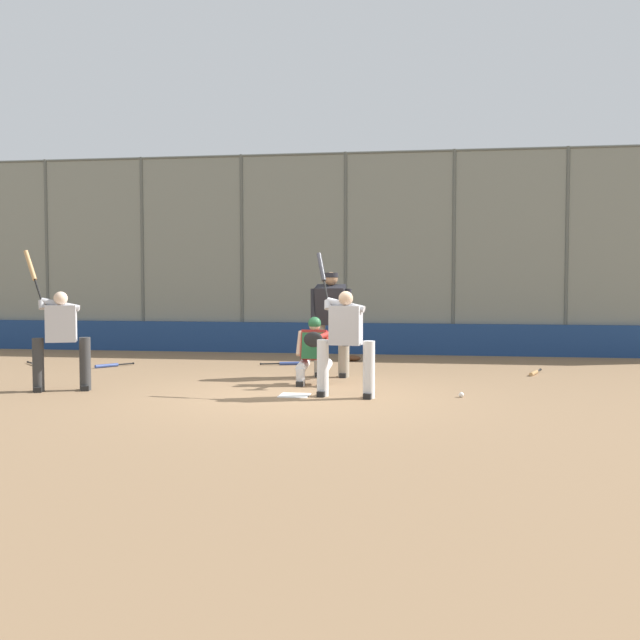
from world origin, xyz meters
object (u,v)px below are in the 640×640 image
object	(u,v)px
batter_on_deck	(61,337)
fielding_glove_on_dirt	(352,358)
catcher_behind_plate	(314,350)
spare_bat_by_padding	(289,363)
spare_bat_near_backstop	(535,373)
spare_bat_first_base_side	(110,365)
umpire_home	(331,321)
baseball_loose	(461,395)
batter_at_plate	(345,340)
spare_bat_third_base_side	(36,364)

from	to	relation	value
batter_on_deck	fielding_glove_on_dirt	distance (m)	6.22
catcher_behind_plate	spare_bat_by_padding	size ratio (longest dim) A/B	1.27
spare_bat_near_backstop	spare_bat_first_base_side	xyz separation A→B (m)	(7.95, 0.08, 0.00)
umpire_home	catcher_behind_plate	bearing A→B (deg)	84.29
spare_bat_by_padding	baseball_loose	distance (m)	4.83
spare_bat_near_backstop	spare_bat_first_base_side	bearing A→B (deg)	-70.28
batter_at_plate	catcher_behind_plate	distance (m)	1.35
batter_at_plate	spare_bat_by_padding	world-z (taller)	batter_at_plate
fielding_glove_on_dirt	spare_bat_third_base_side	bearing A→B (deg)	16.68
batter_at_plate	spare_bat_third_base_side	bearing A→B (deg)	-16.79
umpire_home	fielding_glove_on_dirt	xyz separation A→B (m)	(-0.09, -2.59, -0.92)
umpire_home	batter_on_deck	world-z (taller)	batter_on_deck
spare_bat_third_base_side	batter_on_deck	bearing A→B (deg)	-11.40
spare_bat_first_base_side	baseball_loose	distance (m)	7.11
batter_on_deck	spare_bat_third_base_side	distance (m)	3.72
umpire_home	batter_on_deck	bearing A→B (deg)	32.53
batter_on_deck	batter_at_plate	bearing A→B (deg)	158.95
spare_bat_third_base_side	baseball_loose	distance (m)	8.50
spare_bat_third_base_side	baseball_loose	bearing A→B (deg)	24.99
batter_at_plate	spare_bat_first_base_side	bearing A→B (deg)	-23.41
spare_bat_by_padding	spare_bat_third_base_side	bearing A→B (deg)	172.09
fielding_glove_on_dirt	baseball_loose	size ratio (longest dim) A/B	4.45
batter_on_deck	spare_bat_first_base_side	distance (m)	3.18
spare_bat_first_base_side	catcher_behind_plate	bearing A→B (deg)	103.44
catcher_behind_plate	spare_bat_third_base_side	bearing A→B (deg)	-15.66
catcher_behind_plate	batter_on_deck	size ratio (longest dim) A/B	0.51
batter_at_plate	catcher_behind_plate	xyz separation A→B (m)	(0.64, -1.16, -0.27)
spare_bat_near_backstop	baseball_loose	size ratio (longest dim) A/B	10.85
spare_bat_by_padding	spare_bat_first_base_side	size ratio (longest dim) A/B	1.22
batter_at_plate	umpire_home	size ratio (longest dim) A/B	1.15
batter_on_deck	baseball_loose	world-z (taller)	batter_on_deck
spare_bat_first_base_side	baseball_loose	world-z (taller)	baseball_loose
batter_on_deck	spare_bat_near_backstop	xyz separation A→B (m)	(-7.35, -3.10, -0.79)
batter_on_deck	spare_bat_third_base_side	world-z (taller)	batter_on_deck
spare_bat_by_padding	umpire_home	bearing A→B (deg)	-75.77
fielding_glove_on_dirt	baseball_loose	distance (m)	4.95
batter_on_deck	baseball_loose	bearing A→B (deg)	160.90
catcher_behind_plate	spare_bat_by_padding	distance (m)	2.87
spare_bat_third_base_side	baseball_loose	size ratio (longest dim) A/B	8.85
batter_on_deck	baseball_loose	size ratio (longest dim) A/B	28.92
batter_at_plate	batter_on_deck	xyz separation A→B (m)	(4.32, 0.05, -0.01)
spare_bat_near_backstop	spare_bat_by_padding	bearing A→B (deg)	-80.38
catcher_behind_plate	baseball_loose	bearing A→B (deg)	159.19
catcher_behind_plate	spare_bat_first_base_side	bearing A→B (deg)	-21.60
spare_bat_near_backstop	spare_bat_first_base_side	size ratio (longest dim) A/B	1.14
batter_on_deck	baseball_loose	distance (m)	6.02
spare_bat_third_base_side	spare_bat_first_base_side	world-z (taller)	same
umpire_home	spare_bat_near_backstop	size ratio (longest dim) A/B	2.26
catcher_behind_plate	baseball_loose	size ratio (longest dim) A/B	14.71
batter_on_deck	catcher_behind_plate	bearing A→B (deg)	176.44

